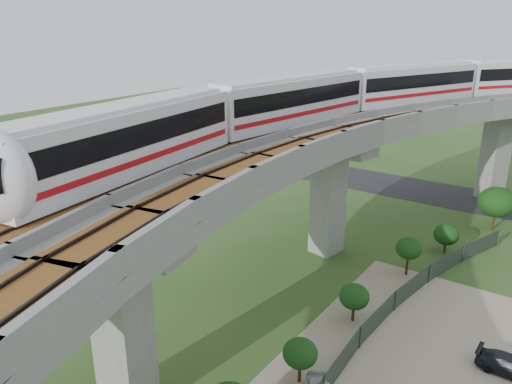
% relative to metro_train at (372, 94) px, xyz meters
% --- Properties ---
extents(ground, '(160.00, 160.00, 0.00)m').
position_rel_metro_train_xyz_m(ground, '(-2.19, -14.71, -12.31)').
color(ground, '#294C1E').
rests_on(ground, ground).
extents(asphalt_road, '(60.00, 8.00, 0.03)m').
position_rel_metro_train_xyz_m(asphalt_road, '(-2.19, 15.29, -12.29)').
color(asphalt_road, '#232326').
rests_on(asphalt_road, ground).
extents(viaduct, '(19.58, 73.98, 11.40)m').
position_rel_metro_train_xyz_m(viaduct, '(1.65, -14.71, -3.26)').
color(viaduct, '#99968E').
rests_on(viaduct, ground).
extents(metro_train, '(19.60, 59.38, 3.64)m').
position_rel_metro_train_xyz_m(metro_train, '(0.00, 0.00, 0.00)').
color(metro_train, white).
rests_on(metro_train, ground).
extents(fence, '(3.87, 38.73, 1.50)m').
position_rel_metro_train_xyz_m(fence, '(7.56, -14.71, -11.56)').
color(fence, '#2D382D').
rests_on(fence, ground).
extents(tree_0, '(3.15, 3.15, 4.02)m').
position_rel_metro_train_xyz_m(tree_0, '(9.04, 8.09, -9.63)').
color(tree_0, '#382314').
rests_on(tree_0, ground).
extents(tree_1, '(1.98, 1.98, 2.45)m').
position_rel_metro_train_xyz_m(tree_1, '(6.78, 0.88, -10.71)').
color(tree_1, '#382314').
rests_on(tree_1, ground).
extents(tree_2, '(1.89, 1.89, 2.97)m').
position_rel_metro_train_xyz_m(tree_2, '(5.51, -4.56, -10.15)').
color(tree_2, '#382314').
rests_on(tree_2, ground).
extents(tree_3, '(1.88, 1.88, 2.54)m').
position_rel_metro_train_xyz_m(tree_3, '(4.79, -12.35, -10.58)').
color(tree_3, '#382314').
rests_on(tree_3, ground).
extents(tree_4, '(1.82, 1.82, 2.55)m').
position_rel_metro_train_xyz_m(tree_4, '(4.85, -19.10, -10.54)').
color(tree_4, '#382314').
rests_on(tree_4, ground).
extents(car_dark, '(3.58, 1.52, 1.03)m').
position_rel_metro_train_xyz_m(car_dark, '(13.81, -12.18, -11.75)').
color(car_dark, black).
rests_on(car_dark, dirt_lot).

